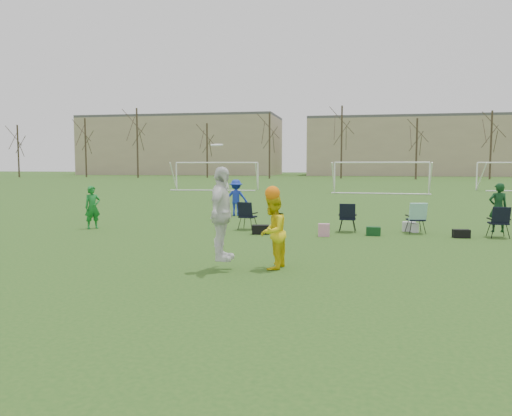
% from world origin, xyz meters
% --- Properties ---
extents(ground, '(260.00, 260.00, 0.00)m').
position_xyz_m(ground, '(0.00, 0.00, 0.00)').
color(ground, '#265019').
rests_on(ground, ground).
extents(fielder_green_near, '(0.64, 0.65, 1.51)m').
position_xyz_m(fielder_green_near, '(-7.18, 7.40, 0.76)').
color(fielder_green_near, '#147426').
rests_on(fielder_green_near, ground).
extents(fielder_blue, '(1.11, 0.75, 1.59)m').
position_xyz_m(fielder_blue, '(-3.24, 12.72, 0.80)').
color(fielder_blue, '#162EA9').
rests_on(fielder_blue, ground).
extents(center_contest, '(1.65, 1.39, 2.71)m').
position_xyz_m(center_contest, '(-0.50, 1.70, 1.07)').
color(center_contest, white).
rests_on(center_contest, ground).
extents(sideline_setup, '(8.70, 2.05, 1.69)m').
position_xyz_m(sideline_setup, '(3.10, 8.10, 0.52)').
color(sideline_setup, '#0E3517').
rests_on(sideline_setup, ground).
extents(goal_left, '(7.39, 0.76, 2.46)m').
position_xyz_m(goal_left, '(-10.00, 34.00, 1.92)').
color(goal_left, white).
rests_on(goal_left, ground).
extents(goal_mid, '(7.40, 0.63, 2.46)m').
position_xyz_m(goal_mid, '(4.00, 32.00, 1.92)').
color(goal_mid, white).
rests_on(goal_mid, ground).
extents(tree_line, '(110.28, 3.28, 11.40)m').
position_xyz_m(tree_line, '(0.24, 69.85, 5.09)').
color(tree_line, '#382B21').
rests_on(tree_line, ground).
extents(building_row, '(126.00, 16.00, 13.00)m').
position_xyz_m(building_row, '(6.73, 96.00, 5.99)').
color(building_row, tan).
rests_on(building_row, ground).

